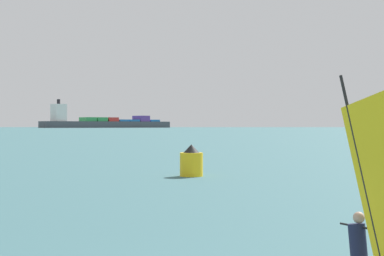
{
  "coord_description": "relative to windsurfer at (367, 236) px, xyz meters",
  "views": [
    {
      "loc": [
        2.15,
        -9.62,
        3.06
      ],
      "look_at": [
        -2.19,
        20.74,
        2.92
      ],
      "focal_mm": 54.8,
      "sensor_mm": 36.0,
      "label": 1
    }
  ],
  "objects": [
    {
      "name": "cargo_ship",
      "position": [
        -220.2,
        719.94,
        5.96
      ],
      "size": [
        146.81,
        137.14,
        35.18
      ],
      "rotation": [
        0.0,
        0.0,
        0.74
      ],
      "color": "#3F444C",
      "rests_on": "ground_plane"
    },
    {
      "name": "windsurfer",
      "position": [
        0.0,
        0.0,
        0.0
      ],
      "size": [
        2.59,
        2.85,
        4.09
      ],
      "rotation": [
        0.0,
        0.0,
        2.3
      ],
      "color": "white",
      "rests_on": "ground_plane"
    },
    {
      "name": "distant_headland",
      "position": [
        -11.83,
        1439.25,
        9.55
      ],
      "size": [
        1099.1,
        559.57,
        21.12
      ],
      "primitive_type": "cube",
      "rotation": [
        0.0,
        0.0,
        0.2
      ],
      "color": "#756B56",
      "rests_on": "ground_plane"
    },
    {
      "name": "channel_buoy",
      "position": [
        -6.66,
        23.56,
        -0.16
      ],
      "size": [
        1.38,
        1.38,
        1.91
      ],
      "color": "yellow",
      "rests_on": "ground_plane"
    }
  ]
}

